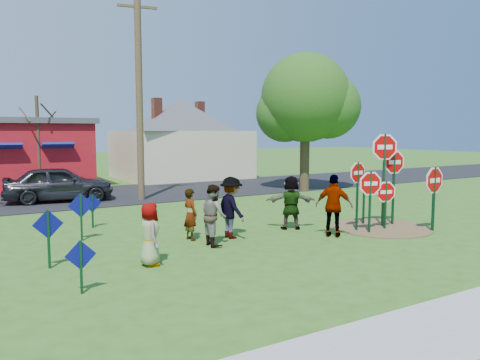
% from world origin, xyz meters
% --- Properties ---
extents(ground, '(120.00, 120.00, 0.00)m').
position_xyz_m(ground, '(0.00, 0.00, 0.00)').
color(ground, '#325C1A').
rests_on(ground, ground).
extents(sidewalk, '(22.00, 1.80, 0.08)m').
position_xyz_m(sidewalk, '(0.00, -7.20, 0.04)').
color(sidewalk, '#9E9E99').
rests_on(sidewalk, ground).
extents(road, '(120.00, 7.50, 0.04)m').
position_xyz_m(road, '(0.00, 11.50, 0.02)').
color(road, black).
rests_on(road, ground).
extents(dirt_patch, '(3.20, 3.20, 0.03)m').
position_xyz_m(dirt_patch, '(4.50, -1.00, 0.01)').
color(dirt_patch, brown).
rests_on(dirt_patch, ground).
extents(red_building, '(9.40, 7.69, 3.90)m').
position_xyz_m(red_building, '(-5.50, 17.99, 1.97)').
color(red_building, '#A21021').
rests_on(red_building, ground).
extents(cream_house, '(9.40, 9.40, 6.50)m').
position_xyz_m(cream_house, '(5.50, 18.00, 2.92)').
color(cream_house, beige).
rests_on(cream_house, ground).
extents(stop_sign_a, '(0.99, 0.32, 2.08)m').
position_xyz_m(stop_sign_a, '(3.59, -1.33, 1.41)').
color(stop_sign_a, '#103C20').
rests_on(stop_sign_a, ground).
extents(stop_sign_b, '(0.92, 0.09, 2.34)m').
position_xyz_m(stop_sign_b, '(3.50, -0.87, 1.68)').
color(stop_sign_b, '#103C20').
rests_on(stop_sign_b, ground).
extents(stop_sign_c, '(1.11, 0.46, 3.26)m').
position_xyz_m(stop_sign_c, '(4.70, -0.85, 2.30)').
color(stop_sign_c, '#103C20').
rests_on(stop_sign_c, ground).
extents(stop_sign_d, '(1.07, 0.22, 2.69)m').
position_xyz_m(stop_sign_d, '(5.24, -0.80, 1.93)').
color(stop_sign_d, '#103C20').
rests_on(stop_sign_d, ground).
extents(stop_sign_e, '(0.89, 0.29, 1.70)m').
position_xyz_m(stop_sign_e, '(4.43, -1.20, 1.13)').
color(stop_sign_e, '#103C20').
rests_on(stop_sign_e, ground).
extents(stop_sign_f, '(1.16, 0.09, 2.22)m').
position_xyz_m(stop_sign_f, '(5.52, -2.18, 1.52)').
color(stop_sign_f, '#103C20').
rests_on(stop_sign_f, ground).
extents(stop_sign_g, '(0.93, 0.12, 1.94)m').
position_xyz_m(stop_sign_g, '(4.44, -0.24, 1.32)').
color(stop_sign_g, '#103C20').
rests_on(stop_sign_g, ground).
extents(blue_diamond_a, '(0.60, 0.06, 1.08)m').
position_xyz_m(blue_diamond_a, '(-5.39, -2.42, 0.66)').
color(blue_diamond_a, '#103C20').
rests_on(blue_diamond_a, ground).
extents(blue_diamond_b, '(0.69, 0.07, 1.39)m').
position_xyz_m(blue_diamond_b, '(-5.67, -0.26, 0.86)').
color(blue_diamond_b, '#103C20').
rests_on(blue_diamond_b, ground).
extents(blue_diamond_c, '(0.72, 0.11, 1.41)m').
position_xyz_m(blue_diamond_c, '(-4.42, 2.20, 0.87)').
color(blue_diamond_c, '#103C20').
rests_on(blue_diamond_c, ground).
extents(blue_diamond_d, '(0.63, 0.08, 1.14)m').
position_xyz_m(blue_diamond_d, '(-3.71, 3.90, 0.70)').
color(blue_diamond_d, '#103C20').
rests_on(blue_diamond_d, ground).
extents(person_a, '(0.54, 0.78, 1.51)m').
position_xyz_m(person_a, '(-3.55, -1.23, 0.76)').
color(person_a, '#3E4581').
rests_on(person_a, ground).
extents(person_b, '(0.43, 0.60, 1.52)m').
position_xyz_m(person_b, '(-1.63, 0.68, 0.76)').
color(person_b, '#247E6C').
rests_on(person_b, ground).
extents(person_c, '(0.71, 0.88, 1.72)m').
position_xyz_m(person_c, '(-1.33, -0.23, 0.86)').
color(person_c, '#975738').
rests_on(person_c, ground).
extents(person_d, '(0.72, 1.21, 1.84)m').
position_xyz_m(person_d, '(-0.47, 0.29, 0.92)').
color(person_d, '#39383E').
rests_on(person_d, ground).
extents(person_e, '(1.06, 1.16, 1.90)m').
position_xyz_m(person_e, '(2.28, -1.15, 0.95)').
color(person_e, '#51325F').
rests_on(person_e, ground).
extents(person_f, '(1.68, 1.25, 1.76)m').
position_xyz_m(person_f, '(1.83, 0.42, 0.88)').
color(person_f, '#1C4C28').
rests_on(person_f, ground).
extents(suv, '(4.89, 2.54, 1.59)m').
position_xyz_m(suv, '(-3.65, 10.44, 0.84)').
color(suv, '#2F2F35').
rests_on(suv, road).
extents(utility_pole, '(2.40, 0.59, 9.89)m').
position_xyz_m(utility_pole, '(-0.30, 9.03, 5.21)').
color(utility_pole, '#4C3823').
rests_on(utility_pole, ground).
extents(leafy_tree, '(5.11, 4.66, 7.27)m').
position_xyz_m(leafy_tree, '(8.41, 7.88, 4.68)').
color(leafy_tree, '#382819').
rests_on(leafy_tree, ground).
extents(bare_tree_east, '(1.80, 1.80, 5.01)m').
position_xyz_m(bare_tree_east, '(-3.92, 14.55, 3.24)').
color(bare_tree_east, '#382819').
rests_on(bare_tree_east, ground).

